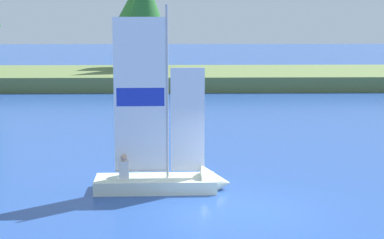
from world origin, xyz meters
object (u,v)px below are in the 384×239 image
sailboat (176,175)px  channel_buoy (157,136)px  shoreline_tree_midleft (134,10)px  shoreline_tree_centre (145,3)px

sailboat → channel_buoy: (-0.80, 7.48, -0.25)m
shoreline_tree_midleft → channel_buoy: bearing=-84.2°
shoreline_tree_midleft → sailboat: shoreline_tree_midleft is taller
channel_buoy → shoreline_tree_midleft: bearing=95.8°
sailboat → shoreline_tree_centre: bearing=93.1°
shoreline_tree_centre → sailboat: shoreline_tree_centre is taller
shoreline_tree_centre → channel_buoy: bearing=-86.0°
shoreline_tree_midleft → sailboat: 33.46m
shoreline_tree_midleft → channel_buoy: (2.59, -25.40, -5.43)m
shoreline_tree_midleft → shoreline_tree_centre: shoreline_tree_centre is taller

